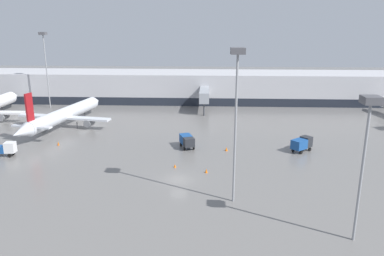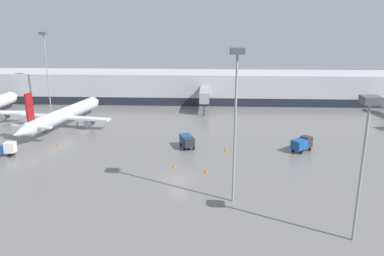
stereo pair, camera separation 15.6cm
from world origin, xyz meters
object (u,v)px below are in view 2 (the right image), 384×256
object	(u,v)px
traffic_cone_0	(206,171)
traffic_cone_1	(58,143)
service_truck_2	(302,143)
service_truck_0	(4,148)
apron_light_mast_4	(367,128)
service_truck_3	(187,140)
traffic_cone_2	(226,149)
apron_light_mast_1	(45,50)
traffic_cone_4	(175,166)
apron_light_mast_3	(236,85)
parked_jet_2	(64,115)

from	to	relation	value
traffic_cone_0	traffic_cone_1	xyz separation A→B (m)	(-29.70, 12.88, 0.06)
service_truck_2	traffic_cone_1	distance (m)	47.71
service_truck_0	apron_light_mast_4	world-z (taller)	apron_light_mast_4
service_truck_0	service_truck_3	size ratio (longest dim) A/B	1.00
service_truck_2	service_truck_0	bearing A→B (deg)	144.32
service_truck_0	traffic_cone_1	size ratio (longest dim) A/B	6.08
service_truck_0	traffic_cone_2	bearing A→B (deg)	2.69
traffic_cone_2	apron_light_mast_1	world-z (taller)	apron_light_mast_1
service_truck_2	apron_light_mast_1	bearing A→B (deg)	109.64
traffic_cone_4	apron_light_mast_3	distance (m)	21.79
parked_jet_2	apron_light_mast_3	world-z (taller)	apron_light_mast_3
service_truck_0	service_truck_3	xyz separation A→B (m)	(33.20, 6.39, 0.07)
apron_light_mast_3	traffic_cone_1	bearing A→B (deg)	145.74
traffic_cone_2	traffic_cone_4	xyz separation A→B (m)	(-9.05, -9.01, -0.08)
traffic_cone_1	traffic_cone_2	xyz separation A→B (m)	(33.42, -1.76, -0.02)
service_truck_2	traffic_cone_0	size ratio (longest dim) A/B	6.89
parked_jet_2	apron_light_mast_4	size ratio (longest dim) A/B	2.13
apron_light_mast_1	apron_light_mast_4	xyz separation A→B (m)	(62.40, -65.96, -3.32)
traffic_cone_0	traffic_cone_1	distance (m)	32.38
apron_light_mast_3	apron_light_mast_4	distance (m)	15.98
traffic_cone_2	service_truck_0	bearing A→B (deg)	-173.17
service_truck_0	apron_light_mast_4	xyz separation A→B (m)	(53.82, -25.09, 11.69)
service_truck_3	apron_light_mast_1	distance (m)	56.19
apron_light_mast_1	apron_light_mast_4	distance (m)	90.86
service_truck_3	traffic_cone_4	size ratio (longest dim) A/B	8.17
service_truck_2	service_truck_3	xyz separation A→B (m)	(-21.88, 1.11, -0.08)
traffic_cone_0	apron_light_mast_4	world-z (taller)	apron_light_mast_4
service_truck_2	service_truck_3	size ratio (longest dim) A/B	0.95
parked_jet_2	traffic_cone_2	bearing A→B (deg)	-101.73
service_truck_3	apron_light_mast_3	size ratio (longest dim) A/B	0.23
parked_jet_2	traffic_cone_1	xyz separation A→B (m)	(3.78, -13.33, -2.59)
service_truck_2	traffic_cone_1	bearing A→B (deg)	137.20
service_truck_0	service_truck_3	bearing A→B (deg)	6.76
traffic_cone_2	apron_light_mast_1	size ratio (longest dim) A/B	0.04
traffic_cone_4	service_truck_3	bearing A→B (deg)	82.31
traffic_cone_0	traffic_cone_2	bearing A→B (deg)	71.52
parked_jet_2	service_truck_2	xyz separation A→B (m)	(51.45, -14.70, -1.40)
apron_light_mast_3	service_truck_3	bearing A→B (deg)	108.83
parked_jet_2	service_truck_2	world-z (taller)	parked_jet_2
parked_jet_2	service_truck_3	size ratio (longest dim) A/B	7.30
parked_jet_2	traffic_cone_1	distance (m)	14.10
traffic_cone_0	traffic_cone_4	size ratio (longest dim) A/B	1.13
service_truck_3	parked_jet_2	bearing A→B (deg)	-133.77
apron_light_mast_4	traffic_cone_2	bearing A→B (deg)	113.43
service_truck_3	service_truck_0	bearing A→B (deg)	-98.19
service_truck_3	traffic_cone_4	bearing A→B (deg)	-26.77
service_truck_3	traffic_cone_4	world-z (taller)	service_truck_3
traffic_cone_2	traffic_cone_4	bearing A→B (deg)	-135.12
parked_jet_2	apron_light_mast_3	distance (m)	53.51
service_truck_2	traffic_cone_0	xyz separation A→B (m)	(-17.97, -11.51, -1.25)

